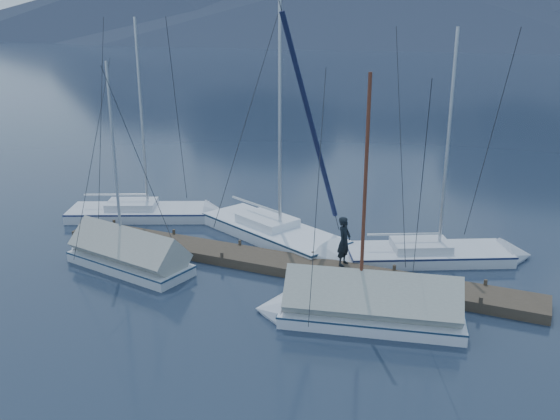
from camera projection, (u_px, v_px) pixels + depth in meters
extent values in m
plane|color=black|center=(256.00, 289.00, 19.70)|extent=(1000.00, 1000.00, 0.00)
cone|color=#192133|center=(155.00, 4.00, 301.91)|extent=(364.00, 364.00, 35.00)
cone|color=#192133|center=(380.00, 6.00, 247.46)|extent=(416.00, 416.00, 30.00)
cube|color=#382D23|center=(280.00, 263.00, 21.39)|extent=(18.00, 1.50, 0.34)
cube|color=black|center=(144.00, 245.00, 23.78)|extent=(3.00, 1.30, 0.30)
cube|color=black|center=(280.00, 269.00, 21.46)|extent=(3.00, 1.30, 0.30)
cube|color=black|center=(449.00, 299.00, 19.13)|extent=(3.00, 1.30, 0.30)
cylinder|color=#382D23|center=(114.00, 224.00, 25.05)|extent=(0.12, 0.12, 0.35)
cylinder|color=#382D23|center=(92.00, 234.00, 23.83)|extent=(0.12, 0.12, 0.35)
cylinder|color=#382D23|center=(174.00, 234.00, 23.88)|extent=(0.12, 0.12, 0.35)
cylinder|color=#382D23|center=(153.00, 245.00, 22.66)|extent=(0.12, 0.12, 0.35)
cylinder|color=#382D23|center=(240.00, 244.00, 22.72)|extent=(0.12, 0.12, 0.35)
cylinder|color=#382D23|center=(222.00, 257.00, 21.50)|extent=(0.12, 0.12, 0.35)
cylinder|color=#382D23|center=(313.00, 256.00, 21.56)|extent=(0.12, 0.12, 0.35)
cylinder|color=#382D23|center=(298.00, 270.00, 20.34)|extent=(0.12, 0.12, 0.35)
cylinder|color=#382D23|center=(394.00, 270.00, 20.40)|extent=(0.12, 0.12, 0.35)
cylinder|color=#382D23|center=(384.00, 285.00, 19.18)|extent=(0.12, 0.12, 0.35)
cylinder|color=#382D23|center=(485.00, 285.00, 19.23)|extent=(0.12, 0.12, 0.35)
cylinder|color=#382D23|center=(481.00, 302.00, 18.02)|extent=(0.12, 0.12, 0.35)
cube|color=silver|center=(139.00, 215.00, 26.96)|extent=(6.48, 4.45, 0.68)
cube|color=silver|center=(140.00, 221.00, 27.05)|extent=(5.25, 3.22, 0.31)
cube|color=navy|center=(139.00, 209.00, 26.87)|extent=(6.55, 4.50, 0.06)
cone|color=silver|center=(218.00, 215.00, 27.00)|extent=(1.86, 2.27, 1.98)
cube|color=silver|center=(132.00, 204.00, 26.81)|extent=(2.57, 2.22, 0.31)
cylinder|color=#B2B7BF|center=(142.00, 117.00, 25.62)|extent=(0.12, 0.12, 8.25)
cylinder|color=#B2B7BF|center=(115.00, 195.00, 26.66)|extent=(2.57, 1.25, 0.09)
cylinder|color=#26262B|center=(177.00, 117.00, 25.63)|extent=(1.32, 2.84, 8.26)
cube|color=white|center=(273.00, 234.00, 24.42)|extent=(7.09, 4.82, 0.74)
cube|color=white|center=(273.00, 242.00, 24.52)|extent=(5.75, 3.48, 0.34)
cube|color=#172F47|center=(273.00, 227.00, 24.33)|extent=(7.16, 4.86, 0.07)
cone|color=white|center=(343.00, 261.00, 21.66)|extent=(2.01, 2.48, 2.16)
cube|color=white|center=(267.00, 220.00, 24.50)|extent=(2.80, 2.40, 0.34)
cylinder|color=#B2B7BF|center=(280.00, 118.00, 22.63)|extent=(0.14, 0.14, 9.01)
cylinder|color=#B2B7BF|center=(255.00, 204.00, 24.90)|extent=(2.82, 1.33, 0.10)
cylinder|color=#26262B|center=(311.00, 123.00, 21.43)|extent=(1.42, 3.12, 9.02)
cube|color=silver|center=(428.00, 257.00, 22.13)|extent=(6.19, 4.44, 0.65)
cube|color=silver|center=(427.00, 264.00, 22.22)|extent=(5.00, 3.24, 0.30)
cube|color=#171F45|center=(428.00, 250.00, 22.04)|extent=(6.25, 4.48, 0.06)
cone|color=silver|center=(517.00, 255.00, 22.28)|extent=(1.83, 2.19, 1.90)
cube|color=silver|center=(421.00, 245.00, 21.97)|extent=(2.48, 2.17, 0.30)
cylinder|color=#B2B7BF|center=(448.00, 144.00, 20.85)|extent=(0.12, 0.12, 7.91)
cylinder|color=#B2B7BF|center=(403.00, 234.00, 21.80)|extent=(2.43, 1.28, 0.09)
cylinder|color=#26262B|center=(489.00, 143.00, 20.92)|extent=(1.37, 2.68, 7.92)
cube|color=white|center=(371.00, 319.00, 17.51)|extent=(5.61, 3.00, 0.57)
cube|color=white|center=(371.00, 327.00, 17.59)|extent=(4.64, 2.00, 0.26)
cube|color=#18314A|center=(371.00, 312.00, 17.44)|extent=(5.66, 3.03, 0.05)
cone|color=white|center=(270.00, 310.00, 18.08)|extent=(1.32, 1.98, 1.81)
cylinder|color=#592819|center=(365.00, 198.00, 16.45)|extent=(0.10, 0.10, 6.87)
cylinder|color=#592819|center=(402.00, 297.00, 17.11)|extent=(2.35, 0.60, 0.08)
cylinder|color=#26262B|center=(317.00, 196.00, 16.70)|extent=(0.61, 2.62, 6.87)
cube|color=#A4A69B|center=(372.00, 300.00, 17.32)|extent=(5.35, 2.98, 1.92)
cube|color=silver|center=(130.00, 266.00, 21.37)|extent=(5.05, 2.53, 0.57)
cube|color=silver|center=(131.00, 272.00, 21.45)|extent=(4.20, 1.64, 0.26)
cube|color=navy|center=(130.00, 259.00, 21.30)|extent=(5.10, 2.56, 0.05)
cone|color=silver|center=(80.00, 250.00, 22.86)|extent=(1.22, 1.79, 1.65)
cylinder|color=#B2B7BF|center=(115.00, 164.00, 20.43)|extent=(0.10, 0.10, 6.89)
cylinder|color=#B2B7BF|center=(145.00, 250.00, 20.67)|extent=(2.15, 0.45, 0.08)
cylinder|color=#26262B|center=(92.00, 159.00, 21.07)|extent=(0.44, 2.40, 6.90)
cube|color=#9C9C92|center=(129.00, 249.00, 21.18)|extent=(4.82, 2.52, 1.75)
imported|color=black|center=(344.00, 241.00, 20.60)|extent=(0.48, 0.68, 1.76)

